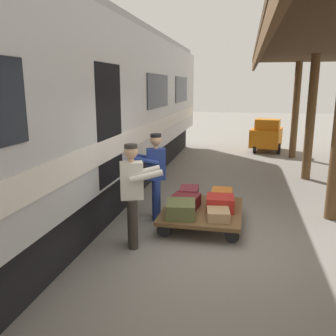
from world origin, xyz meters
TOP-DOWN VIEW (x-y plane):
  - ground_plane at (0.00, 0.00)m, footprint 60.00×60.00m
  - train_car at (3.47, 0.00)m, footprint 3.02×19.80m
  - luggage_cart at (0.46, -0.72)m, footprint 1.47×1.74m
  - suitcase_burgundy_valise at (0.79, -1.20)m, footprint 0.39×0.55m
  - suitcase_maroon_trunk at (0.79, -0.72)m, footprint 0.56×0.59m
  - suitcase_orange_carryall at (0.13, -1.20)m, footprint 0.40×0.46m
  - suitcase_tan_vintage at (0.13, -0.24)m, footprint 0.44×0.49m
  - suitcase_olive_duffel at (0.79, -0.24)m, footprint 0.59×0.66m
  - suitcase_red_plastic at (0.13, -0.72)m, footprint 0.54×0.53m
  - porter_in_overalls at (1.41, -0.83)m, footprint 0.73×0.56m
  - porter_by_door at (1.45, 0.43)m, footprint 0.74×0.58m
  - baggage_tug at (-1.12, -9.10)m, footprint 1.38×1.87m

SIDE VIEW (x-z plane):
  - ground_plane at x=0.00m, z-range 0.00..0.00m
  - luggage_cart at x=0.46m, z-range 0.11..0.43m
  - suitcase_tan_vintage at x=0.13m, z-range 0.32..0.49m
  - suitcase_maroon_trunk at x=0.79m, z-range 0.32..0.56m
  - suitcase_burgundy_valise at x=0.79m, z-range 0.32..0.58m
  - suitcase_olive_duffel at x=0.79m, z-range 0.32..0.58m
  - suitcase_orange_carryall at x=0.13m, z-range 0.32..0.58m
  - suitcase_red_plastic at x=0.13m, z-range 0.32..0.59m
  - baggage_tug at x=-1.12m, z-range -0.02..1.28m
  - porter_in_overalls at x=1.41m, z-range 0.07..1.78m
  - porter_by_door at x=1.45m, z-range 0.07..1.78m
  - train_car at x=3.47m, z-range 0.06..4.06m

